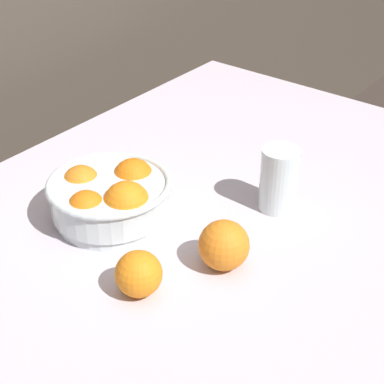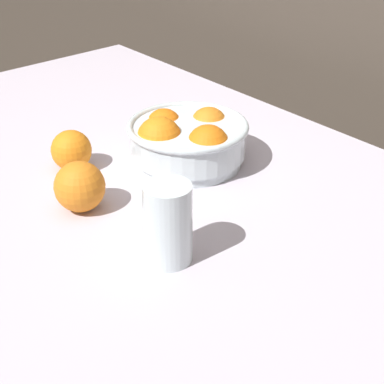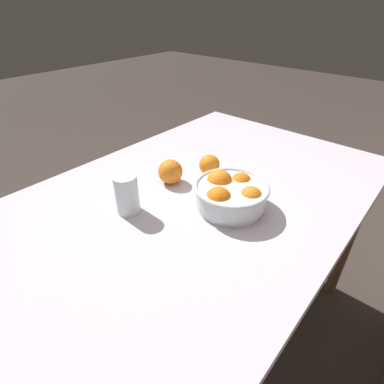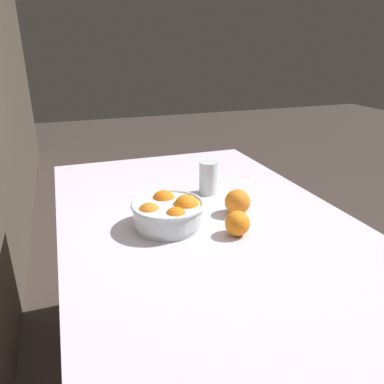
{
  "view_description": "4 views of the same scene",
  "coord_description": "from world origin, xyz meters",
  "px_view_note": "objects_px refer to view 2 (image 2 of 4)",
  "views": [
    {
      "loc": [
        -0.7,
        -0.58,
        1.44
      ],
      "look_at": [
        0.06,
        0.01,
        0.83
      ],
      "focal_mm": 60.0,
      "sensor_mm": 36.0,
      "label": 1
    },
    {
      "loc": [
        0.79,
        -0.56,
        1.32
      ],
      "look_at": [
        0.12,
        0.02,
        0.81
      ],
      "focal_mm": 60.0,
      "sensor_mm": 36.0,
      "label": 2
    },
    {
      "loc": [
        0.61,
        0.53,
        1.32
      ],
      "look_at": [
        0.05,
        0.04,
        0.83
      ],
      "focal_mm": 28.0,
      "sensor_mm": 36.0,
      "label": 3
    },
    {
      "loc": [
        -1.03,
        0.4,
        1.3
      ],
      "look_at": [
        0.08,
        0.01,
        0.83
      ],
      "focal_mm": 35.0,
      "sensor_mm": 36.0,
      "label": 4
    }
  ],
  "objects_px": {
    "fruit_bowl": "(186,140)",
    "orange_loose_front": "(71,150)",
    "juice_glass": "(168,228)",
    "orange_loose_near_bowl": "(80,187)"
  },
  "relations": [
    {
      "from": "fruit_bowl",
      "to": "orange_loose_front",
      "type": "height_order",
      "value": "fruit_bowl"
    },
    {
      "from": "fruit_bowl",
      "to": "orange_loose_front",
      "type": "distance_m",
      "value": 0.21
    },
    {
      "from": "fruit_bowl",
      "to": "juice_glass",
      "type": "relative_size",
      "value": 1.83
    },
    {
      "from": "fruit_bowl",
      "to": "juice_glass",
      "type": "height_order",
      "value": "juice_glass"
    },
    {
      "from": "juice_glass",
      "to": "orange_loose_near_bowl",
      "type": "xyz_separation_m",
      "value": [
        -0.2,
        -0.02,
        -0.01
      ]
    },
    {
      "from": "fruit_bowl",
      "to": "orange_loose_near_bowl",
      "type": "relative_size",
      "value": 2.67
    },
    {
      "from": "juice_glass",
      "to": "orange_loose_front",
      "type": "bearing_deg",
      "value": 172.74
    },
    {
      "from": "orange_loose_near_bowl",
      "to": "orange_loose_front",
      "type": "height_order",
      "value": "orange_loose_near_bowl"
    },
    {
      "from": "orange_loose_near_bowl",
      "to": "orange_loose_front",
      "type": "xyz_separation_m",
      "value": [
        -0.13,
        0.06,
        -0.0
      ]
    },
    {
      "from": "juice_glass",
      "to": "orange_loose_near_bowl",
      "type": "height_order",
      "value": "juice_glass"
    }
  ]
}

